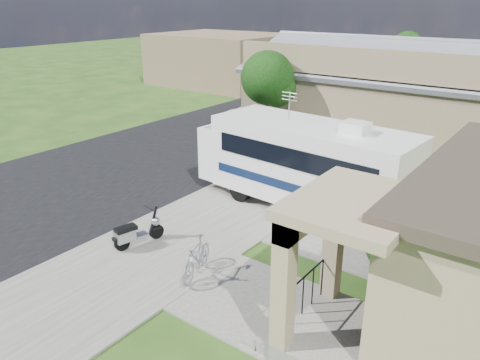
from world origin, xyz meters
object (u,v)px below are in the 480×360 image
Objects in this scene: scooter at (136,233)px; bicycle at (197,260)px; motorhome at (304,161)px; shrub at (412,237)px; pickup_truck at (272,114)px; garden_hose at (308,302)px; van at (324,89)px.

bicycle is (2.42, -0.11, 0.03)m from scooter.
motorhome reaches higher than shrub.
motorhome reaches higher than scooter.
bicycle is at bearing 10.89° from scooter.
pickup_truck reaches higher than garden_hose.
scooter is at bearing -79.85° from van.
scooter is 0.28× the size of pickup_truck.
motorhome is at bearing 78.60° from scooter.
garden_hose is (2.86, -4.74, -1.57)m from motorhome.
garden_hose is at bearing -5.74° from bicycle.
van is (-7.50, 16.15, -0.78)m from motorhome.
bicycle is at bearing -167.54° from garden_hose.
van is at bearing 119.15° from motorhome.
motorhome is at bearing 148.89° from shrub.
bicycle is 14.95m from pickup_truck.
scooter is at bearing -159.26° from shrub.
van reaches higher than bicycle.
van is (-5.06, 21.42, 0.41)m from scooter.
pickup_truck is (-10.89, 10.78, -0.63)m from shrub.
pickup_truck is 15.89m from garden_hose.
pickup_truck is at bearing 97.35° from bicycle.
motorhome is 17.82m from van.
bicycle reaches higher than garden_hose.
bicycle is at bearing 125.67° from pickup_truck.
motorhome reaches higher than bicycle.
pickup_truck is at bearing 135.30° from shrub.
shrub is 0.46× the size of van.
scooter is 0.95× the size of bicycle.
scooter is at bearing -174.27° from garden_hose.
shrub is 22.29m from van.
pickup_truck is (-6.44, 13.48, 0.29)m from bicycle.
motorhome is at bearing 71.60° from bicycle.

